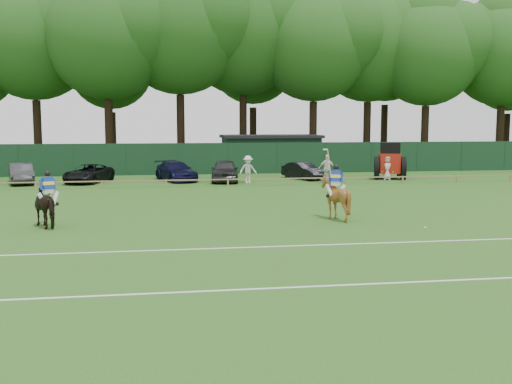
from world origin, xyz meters
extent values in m
plane|color=#1E4C14|center=(0.00, 0.00, 0.00)|extent=(160.00, 160.00, 0.00)
imported|color=black|center=(-7.76, 4.21, 0.86)|extent=(1.84, 2.22, 1.72)
imported|color=brown|center=(4.16, 4.16, 0.93)|extent=(2.08, 2.17, 1.87)
imported|color=#2A2B2C|center=(-12.67, 21.70, 0.70)|extent=(2.55, 4.48, 1.40)
imported|color=black|center=(-8.25, 21.80, 0.63)|extent=(3.51, 4.99, 1.26)
imported|color=black|center=(-2.25, 22.13, 0.68)|extent=(3.34, 5.06, 1.36)
imported|color=#2C2C2E|center=(1.11, 21.07, 0.77)|extent=(2.29, 4.71, 1.55)
imported|color=black|center=(6.94, 21.90, 0.62)|extent=(2.73, 3.96, 1.24)
imported|color=silver|center=(2.60, 19.93, 0.94)|extent=(1.28, 0.84, 1.87)
imported|color=silver|center=(7.92, 19.01, 0.98)|extent=(1.16, 0.50, 1.96)
imported|color=beige|center=(12.82, 20.41, 0.86)|extent=(0.96, 0.78, 1.71)
cube|color=silver|center=(-7.76, 4.21, 1.45)|extent=(0.44, 0.41, 0.18)
cube|color=#1835AD|center=(-7.76, 4.21, 1.77)|extent=(0.50, 0.47, 0.51)
cube|color=yellow|center=(-7.76, 4.21, 1.75)|extent=(0.52, 0.47, 0.18)
sphere|color=black|center=(-7.76, 4.21, 2.14)|extent=(0.25, 0.25, 0.25)
cylinder|color=silver|center=(-7.51, 4.30, 1.15)|extent=(0.36, 0.48, 0.59)
cylinder|color=silver|center=(-7.95, 4.04, 1.15)|extent=(0.49, 0.25, 0.59)
cube|color=silver|center=(4.16, 4.16, 1.57)|extent=(0.44, 0.39, 0.18)
cube|color=#1835AD|center=(4.16, 4.16, 1.89)|extent=(0.49, 0.44, 0.51)
cube|color=yellow|center=(4.16, 4.16, 1.87)|extent=(0.51, 0.44, 0.18)
sphere|color=black|center=(4.16, 4.16, 2.26)|extent=(0.25, 0.25, 0.25)
cylinder|color=silver|center=(4.37, 4.01, 1.27)|extent=(0.48, 0.27, 0.59)
cylinder|color=silver|center=(3.90, 4.23, 1.27)|extent=(0.38, 0.46, 0.59)
cylinder|color=tan|center=(3.91, 4.34, 2.44)|extent=(0.05, 0.64, 1.17)
sphere|color=silver|center=(7.03, 1.38, 0.04)|extent=(0.09, 0.09, 0.09)
cube|color=silver|center=(0.00, -6.00, 0.01)|extent=(60.00, 0.10, 0.01)
cube|color=silver|center=(0.00, -1.00, 0.01)|extent=(60.00, 0.10, 0.01)
cube|color=#997F5B|center=(0.00, 18.00, 0.45)|extent=(62.00, 0.08, 0.08)
cube|color=#14351E|center=(0.00, 27.00, 1.25)|extent=(92.00, 0.04, 2.50)
cube|color=#14331E|center=(6.00, 30.00, 1.40)|extent=(8.00, 4.00, 2.80)
cube|color=black|center=(6.00, 30.00, 2.92)|extent=(8.40, 4.40, 0.24)
cube|color=#A41B0F|center=(13.40, 21.50, 1.17)|extent=(2.20, 2.99, 1.45)
cube|color=black|center=(13.26, 21.08, 2.17)|extent=(1.72, 1.79, 1.00)
cylinder|color=black|center=(12.26, 21.05, 0.84)|extent=(0.83, 1.69, 1.67)
cylinder|color=black|center=(14.06, 20.47, 0.84)|extent=(0.83, 1.69, 1.67)
cylinder|color=black|center=(12.95, 22.82, 0.45)|extent=(0.59, 0.95, 0.89)
cylinder|color=black|center=(14.54, 22.30, 0.45)|extent=(0.59, 0.95, 0.89)
camera|label=1|loc=(-3.20, -20.60, 4.25)|focal=42.00mm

